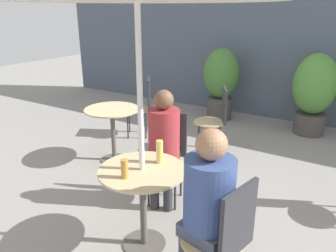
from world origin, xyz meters
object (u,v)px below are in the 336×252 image
Objects in this scene: cafe_table_near at (143,188)px; beer_glass_0 at (160,152)px; seated_person_1 at (164,139)px; potted_plant_0 at (221,80)px; bistro_chair_0 at (225,234)px; potted_plant_1 at (314,90)px; bistro_chair_1 at (168,150)px; beer_glass_1 at (125,169)px; bistro_chair_3 at (217,115)px; cafe_table_far at (112,121)px; bistro_chair_2 at (143,102)px; seated_person_0 at (207,200)px.

cafe_table_near is 3.71× the size of beer_glass_0.
potted_plant_0 reaches higher than seated_person_1.
potted_plant_1 reaches higher than bistro_chair_0.
potted_plant_0 reaches higher than bistro_chair_1.
bistro_chair_0 is 4.75× the size of beer_glass_0.
cafe_table_near is at bearing 81.13° from beer_glass_1.
bistro_chair_0 is at bearing -60.00° from bistro_chair_1.
cafe_table_near is 4.81× the size of beer_glass_1.
bistro_chair_0 is at bearing -89.02° from potted_plant_1.
bistro_chair_3 is 0.76× the size of seated_person_1.
seated_person_1 reaches higher than cafe_table_far.
beer_glass_1 is at bearing -95.62° from seated_person_1.
bistro_chair_2 is 2.80m from beer_glass_1.
beer_glass_0 is 0.15× the size of potted_plant_1.
potted_plant_0 is at bearing -178.58° from potted_plant_1.
bistro_chair_2 is 1.26m from bistro_chair_3.
potted_plant_1 is at bearing -166.18° from bistro_chair_0.
potted_plant_0 is 0.99× the size of potted_plant_1.
cafe_table_near is 0.69m from seated_person_1.
bistro_chair_2 reaches higher than cafe_table_far.
bistro_chair_1 is at bearing -123.52° from seated_person_0.
beer_glass_1 is at bearing -77.83° from potted_plant_0.
bistro_chair_3 is at bearing -142.49° from bistro_chair_0.
potted_plant_0 is (-0.61, 2.85, 0.18)m from bistro_chair_1.
bistro_chair_3 is 2.52m from seated_person_0.
potted_plant_1 is (-0.07, 3.85, 0.18)m from bistro_chair_0.
bistro_chair_2 is at bearing 128.91° from beer_glass_0.
beer_glass_0 is at bearing 77.30° from beer_glass_1.
potted_plant_0 reaches higher than bistro_chair_0.
seated_person_0 is (0.94, -2.34, 0.19)m from bistro_chair_3.
cafe_table_far is at bearing -101.28° from potted_plant_0.
seated_person_1 reaches higher than beer_glass_1.
seated_person_0 is (2.19, -2.31, 0.19)m from bistro_chair_2.
bistro_chair_2 is 2.56m from beer_glass_0.
potted_plant_1 is (0.93, 3.04, -0.01)m from seated_person_1.
beer_glass_0 reaches higher than cafe_table_near.
seated_person_1 is 0.95× the size of potted_plant_0.
seated_person_0 is (0.65, -0.15, 0.18)m from cafe_table_near.
cafe_table_near is at bearing -106.54° from beer_glass_0.
bistro_chair_0 is 0.87m from beer_glass_1.
bistro_chair_0 is at bearing -12.84° from cafe_table_near.
bistro_chair_1 is (1.10, -0.40, -0.00)m from cafe_table_far.
beer_glass_0 is at bearing -81.17° from bistro_chair_1.
seated_person_1 is at bearing 8.72° from bistro_chair_2.
cafe_table_far is 2.54m from bistro_chair_0.
bistro_chair_1 is at bearing -108.71° from potted_plant_1.
seated_person_0 is 1.15m from seated_person_1.
bistro_chair_1 is 4.75× the size of beer_glass_0.
seated_person_1 is at bearing -120.03° from seated_person_0.
bistro_chair_1 is 6.15× the size of beer_glass_1.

